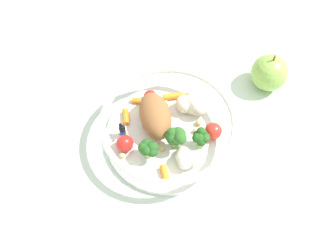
# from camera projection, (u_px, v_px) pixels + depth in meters

# --- Properties ---
(ground_plane) EXTENTS (2.40, 2.40, 0.00)m
(ground_plane) POSITION_uv_depth(u_px,v_px,m) (161.00, 139.00, 0.74)
(ground_plane) COLOR silver
(food_container) EXTENTS (0.24, 0.24, 0.07)m
(food_container) POSITION_uv_depth(u_px,v_px,m) (169.00, 125.00, 0.71)
(food_container) COLOR white
(food_container) RESTS_ON ground_plane
(loose_apple) EXTENTS (0.07, 0.07, 0.09)m
(loose_apple) POSITION_uv_depth(u_px,v_px,m) (269.00, 73.00, 0.77)
(loose_apple) COLOR #8CB74C
(loose_apple) RESTS_ON ground_plane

